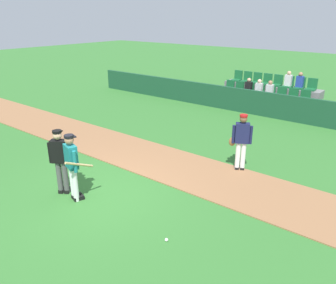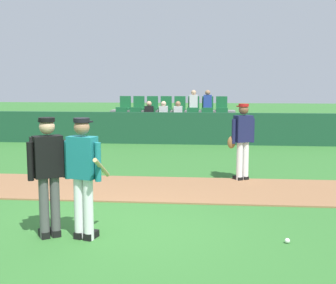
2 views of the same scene
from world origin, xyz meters
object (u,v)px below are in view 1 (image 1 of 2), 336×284
Objects in this scene: runner_navy_jersey at (241,140)px; batter_teal_jersey at (72,165)px; baseball at (166,240)px; umpire_home_plate at (61,158)px.

batter_teal_jersey is at bearing -120.88° from runner_navy_jersey.
batter_teal_jersey and runner_navy_jersey have the same top height.
baseball is at bearing -84.40° from runner_navy_jersey.
batter_teal_jersey is at bearing -4.29° from umpire_home_plate.
batter_teal_jersey is 4.86m from runner_navy_jersey.
runner_navy_jersey reaches higher than baseball.
batter_teal_jersey is 3.04m from baseball.
baseball is at bearing 1.92° from batter_teal_jersey.
baseball is at bearing 0.95° from umpire_home_plate.
baseball is (0.40, -4.07, -0.93)m from runner_navy_jersey.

